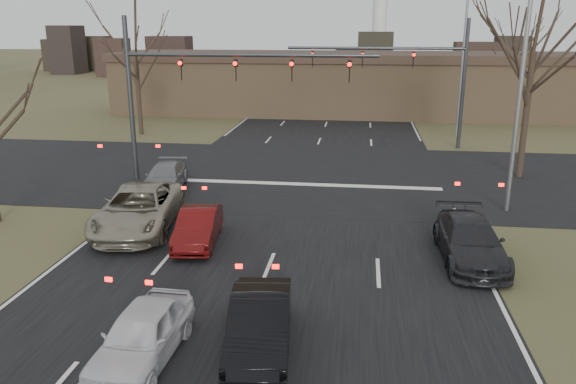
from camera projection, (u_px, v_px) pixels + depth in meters
name	position (u px, v px, depth m)	size (l,w,h in m)	color
ground	(251.00, 312.00, 15.26)	(360.00, 360.00, 0.00)	#434625
road_main	(341.00, 87.00, 72.33)	(14.00, 300.00, 0.02)	black
road_cross	(306.00, 174.00, 29.52)	(200.00, 14.00, 0.02)	black
building	(354.00, 83.00, 50.40)	(42.40, 10.40, 5.30)	#8F6F4D
mast_arm_near	(194.00, 79.00, 26.85)	(12.12, 0.24, 8.00)	#383A3D
mast_arm_far	(418.00, 68.00, 34.95)	(11.12, 0.24, 8.00)	#383A3D
streetlight_right_near	(517.00, 76.00, 22.09)	(2.34, 0.25, 10.00)	gray
streetlight_right_far	(460.00, 56.00, 38.20)	(2.34, 0.25, 10.00)	gray
tree_left_far	(134.00, 29.00, 38.60)	(5.70, 5.70, 9.50)	black
tree_right_far	(519.00, 34.00, 44.71)	(5.40, 5.40, 9.00)	black
car_silver_suv	(139.00, 209.00, 21.33)	(2.68, 5.81, 1.61)	gray
car_white_sedan	(142.00, 335.00, 12.90)	(1.53, 3.79, 1.29)	silver
car_black_hatch	(260.00, 324.00, 13.33)	(1.42, 4.06, 1.34)	black
car_charcoal_sedan	(470.00, 241.00, 18.47)	(1.93, 4.75, 1.38)	black
car_grey_ahead	(165.00, 177.00, 26.73)	(1.68, 4.13, 1.20)	slate
car_red_ahead	(198.00, 227.00, 19.94)	(1.31, 3.76, 1.24)	#4D0B0B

